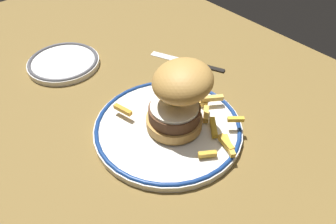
% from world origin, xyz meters
% --- Properties ---
extents(ground_plane, '(1.37, 0.81, 0.04)m').
position_xyz_m(ground_plane, '(0.00, 0.00, -0.02)').
color(ground_plane, brown).
extents(dinner_plate, '(0.27, 0.27, 0.02)m').
position_xyz_m(dinner_plate, '(0.06, -0.04, 0.01)').
color(dinner_plate, white).
rests_on(dinner_plate, ground_plane).
extents(burger, '(0.12, 0.13, 0.13)m').
position_xyz_m(burger, '(0.06, -0.02, 0.08)').
color(burger, '#BD873E').
rests_on(burger, dinner_plate).
extents(fries_pile, '(0.22, 0.18, 0.02)m').
position_xyz_m(fries_pile, '(0.10, 0.01, 0.02)').
color(fries_pile, gold).
rests_on(fries_pile, dinner_plate).
extents(side_plate, '(0.16, 0.16, 0.02)m').
position_xyz_m(side_plate, '(-0.25, -0.09, 0.01)').
color(side_plate, silver).
rests_on(side_plate, ground_plane).
extents(knife, '(0.17, 0.09, 0.01)m').
position_xyz_m(knife, '(-0.07, 0.14, 0.00)').
color(knife, black).
rests_on(knife, ground_plane).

